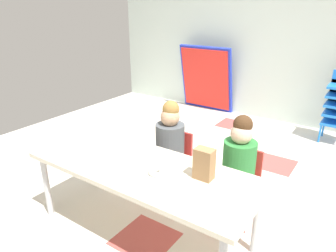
{
  "coord_description": "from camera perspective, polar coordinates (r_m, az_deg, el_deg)",
  "views": [
    {
      "loc": [
        1.26,
        -2.41,
        1.7
      ],
      "look_at": [
        -0.0,
        -0.59,
        0.84
      ],
      "focal_mm": 33.58,
      "sensor_mm": 36.0,
      "label": 1
    }
  ],
  "objects": [
    {
      "name": "ground_plane",
      "position": [
        3.21,
        6.18,
        -11.05
      ],
      "size": [
        5.87,
        4.79,
        0.02
      ],
      "color": "silver"
    },
    {
      "name": "back_wall",
      "position": [
        4.99,
        20.54,
        14.47
      ],
      "size": [
        5.87,
        0.1,
        2.44
      ],
      "primitive_type": "cube",
      "color": "#B2C1B7",
      "rests_on": "ground_plane"
    },
    {
      "name": "craft_table",
      "position": [
        2.36,
        -4.77,
        -8.33
      ],
      "size": [
        1.76,
        0.69,
        0.59
      ],
      "color": "beige",
      "rests_on": "ground_plane"
    },
    {
      "name": "seated_child_near_camera",
      "position": [
        2.83,
        0.47,
        -2.6
      ],
      "size": [
        0.32,
        0.31,
        0.92
      ],
      "color": "red",
      "rests_on": "ground_plane"
    },
    {
      "name": "seated_child_middle_seat",
      "position": [
        2.56,
        12.86,
        -5.93
      ],
      "size": [
        0.32,
        0.31,
        0.92
      ],
      "color": "red",
      "rests_on": "ground_plane"
    },
    {
      "name": "folded_activity_table",
      "position": [
        5.32,
        6.9,
        8.5
      ],
      "size": [
        0.9,
        0.29,
        1.09
      ],
      "color": "#1E33BF",
      "rests_on": "ground_plane"
    },
    {
      "name": "paper_bag_brown",
      "position": [
        2.14,
        6.57,
        -6.84
      ],
      "size": [
        0.13,
        0.09,
        0.22
      ],
      "primitive_type": "cube",
      "color": "#9E754C",
      "rests_on": "craft_table"
    },
    {
      "name": "paper_plate_near_edge",
      "position": [
        2.21,
        -2.1,
        -8.78
      ],
      "size": [
        0.18,
        0.18,
        0.01
      ],
      "primitive_type": "cylinder",
      "color": "white",
      "rests_on": "craft_table"
    },
    {
      "name": "paper_plate_center_table",
      "position": [
        2.38,
        -6.16,
        -6.56
      ],
      "size": [
        0.18,
        0.18,
        0.01
      ],
      "primitive_type": "cylinder",
      "color": "white",
      "rests_on": "craft_table"
    },
    {
      "name": "donut_powdered_on_plate",
      "position": [
        2.2,
        -2.1,
        -8.3
      ],
      "size": [
        0.12,
        0.12,
        0.03
      ],
      "primitive_type": "torus",
      "color": "white",
      "rests_on": "craft_table"
    }
  ]
}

